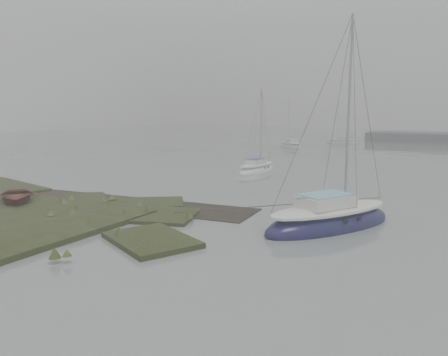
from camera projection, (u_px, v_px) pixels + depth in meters
ground at (346, 160)px, 42.52m from camera, size 160.00×160.00×0.00m
sailboat_main at (329, 221)px, 18.02m from camera, size 5.07×6.80×9.28m
sailboat_white at (257, 169)px, 34.47m from camera, size 1.86×5.05×7.03m
sailboat_far_a at (291, 146)px, 57.54m from camera, size 4.99×4.89×7.42m
sailboat_far_c at (342, 142)px, 64.19m from camera, size 4.75×1.74×6.62m
dinghy at (16, 196)px, 21.99m from camera, size 3.82×3.64×0.64m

